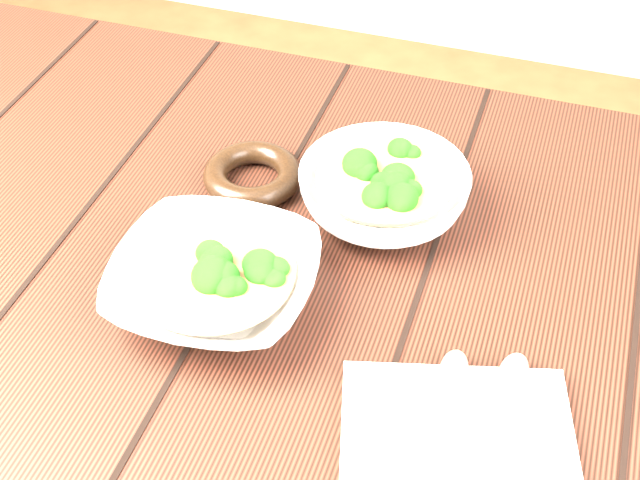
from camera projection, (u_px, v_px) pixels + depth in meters
table at (266, 324)px, 1.06m from camera, size 1.20×0.80×0.75m
soup_bowl_front at (214, 281)px, 0.91m from camera, size 0.22×0.22×0.06m
soup_bowl_back at (384, 191)px, 1.01m from camera, size 0.24×0.24×0.07m
trivet at (253, 175)px, 1.06m from camera, size 0.13×0.13×0.03m
napkin at (458, 444)px, 0.79m from camera, size 0.25×0.22×0.01m
spoon_left at (449, 397)px, 0.82m from camera, size 0.03×0.17×0.01m
spoon_right at (503, 398)px, 0.82m from camera, size 0.04×0.17×0.01m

